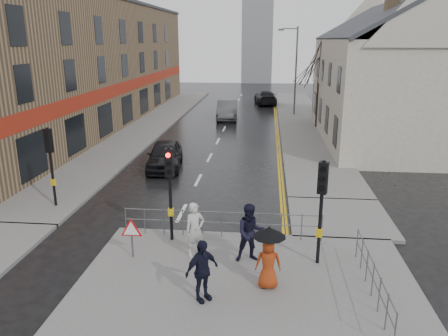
% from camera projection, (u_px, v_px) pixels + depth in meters
% --- Properties ---
extents(ground, '(120.00, 120.00, 0.00)m').
position_uv_depth(ground, '(165.00, 245.00, 15.47)').
color(ground, black).
rests_on(ground, ground).
extents(near_pavement, '(10.00, 9.00, 0.14)m').
position_uv_depth(near_pavement, '(244.00, 306.00, 11.82)').
color(near_pavement, '#605E5B').
rests_on(near_pavement, ground).
extents(left_pavement, '(4.00, 44.00, 0.14)m').
position_uv_depth(left_pavement, '(152.00, 122.00, 38.02)').
color(left_pavement, '#605E5B').
rests_on(left_pavement, ground).
extents(right_pavement, '(4.00, 40.00, 0.14)m').
position_uv_depth(right_pavement, '(301.00, 121.00, 38.69)').
color(right_pavement, '#605E5B').
rests_on(right_pavement, ground).
extents(pavement_bridge_right, '(4.00, 4.20, 0.14)m').
position_uv_depth(pavement_bridge_right, '(339.00, 217.00, 17.69)').
color(pavement_bridge_right, '#605E5B').
rests_on(pavement_bridge_right, ground).
extents(building_left_terrace, '(8.00, 42.00, 10.00)m').
position_uv_depth(building_left_terrace, '(82.00, 64.00, 36.19)').
color(building_left_terrace, olive).
rests_on(building_left_terrace, ground).
extents(building_right_cream, '(9.00, 16.40, 10.10)m').
position_uv_depth(building_right_cream, '(392.00, 73.00, 30.15)').
color(building_right_cream, beige).
rests_on(building_right_cream, ground).
extents(church_tower, '(5.00, 5.00, 18.00)m').
position_uv_depth(church_tower, '(258.00, 27.00, 71.93)').
color(church_tower, gray).
rests_on(church_tower, ground).
extents(traffic_signal_near_left, '(0.28, 0.27, 3.40)m').
position_uv_depth(traffic_signal_near_left, '(170.00, 178.00, 14.94)').
color(traffic_signal_near_left, black).
rests_on(traffic_signal_near_left, near_pavement).
extents(traffic_signal_near_right, '(0.34, 0.33, 3.40)m').
position_uv_depth(traffic_signal_near_right, '(322.00, 195.00, 13.32)').
color(traffic_signal_near_right, black).
rests_on(traffic_signal_near_right, near_pavement).
extents(traffic_signal_far_left, '(0.34, 0.33, 3.40)m').
position_uv_depth(traffic_signal_far_left, '(50.00, 153.00, 18.16)').
color(traffic_signal_far_left, black).
rests_on(traffic_signal_far_left, left_pavement).
extents(guard_railing_front, '(7.14, 0.04, 1.00)m').
position_uv_depth(guard_railing_front, '(222.00, 218.00, 15.61)').
color(guard_railing_front, '#595B5E').
rests_on(guard_railing_front, near_pavement).
extents(guard_railing_side, '(0.04, 4.54, 1.00)m').
position_uv_depth(guard_railing_side, '(373.00, 273.00, 11.99)').
color(guard_railing_side, '#595B5E').
rests_on(guard_railing_side, near_pavement).
extents(warning_sign, '(0.80, 0.07, 1.35)m').
position_uv_depth(warning_sign, '(131.00, 232.00, 14.10)').
color(warning_sign, '#595B5E').
rests_on(warning_sign, near_pavement).
extents(street_lamp, '(1.83, 0.25, 8.00)m').
position_uv_depth(street_lamp, '(294.00, 65.00, 40.30)').
color(street_lamp, '#595B5E').
rests_on(street_lamp, right_pavement).
extents(tree_near, '(2.40, 2.40, 6.58)m').
position_uv_depth(tree_near, '(320.00, 64.00, 34.29)').
color(tree_near, '#31211B').
rests_on(tree_near, right_pavement).
extents(tree_far, '(2.40, 2.40, 5.64)m').
position_uv_depth(tree_far, '(316.00, 67.00, 42.08)').
color(tree_far, '#31211B').
rests_on(tree_far, right_pavement).
extents(pedestrian_a, '(0.80, 0.73, 1.83)m').
position_uv_depth(pedestrian_a, '(195.00, 230.00, 14.22)').
color(pedestrian_a, '#B7B7B2').
rests_on(pedestrian_a, near_pavement).
extents(pedestrian_b, '(1.07, 0.91, 1.93)m').
position_uv_depth(pedestrian_b, '(251.00, 233.00, 13.85)').
color(pedestrian_b, black).
rests_on(pedestrian_b, near_pavement).
extents(pedestrian_with_umbrella, '(0.96, 0.96, 1.87)m').
position_uv_depth(pedestrian_with_umbrella, '(269.00, 253.00, 12.32)').
color(pedestrian_with_umbrella, '#943111').
rests_on(pedestrian_with_umbrella, near_pavement).
extents(pedestrian_d, '(1.05, 1.03, 1.77)m').
position_uv_depth(pedestrian_d, '(202.00, 271.00, 11.75)').
color(pedestrian_d, black).
rests_on(pedestrian_d, near_pavement).
extents(car_parked, '(2.31, 4.64, 1.52)m').
position_uv_depth(car_parked, '(165.00, 155.00, 24.51)').
color(car_parked, black).
rests_on(car_parked, ground).
extents(car_mid, '(2.09, 5.19, 1.68)m').
position_uv_depth(car_mid, '(227.00, 110.00, 39.68)').
color(car_mid, '#46484B').
rests_on(car_mid, ground).
extents(car_far, '(2.80, 5.45, 1.51)m').
position_uv_depth(car_far, '(265.00, 97.00, 48.82)').
color(car_far, black).
rests_on(car_far, ground).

